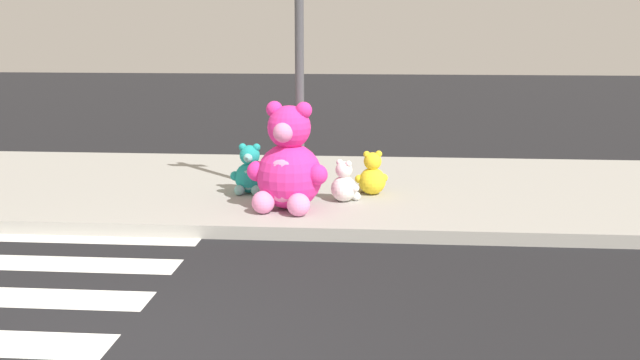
# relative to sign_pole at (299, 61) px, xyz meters

# --- Properties ---
(sidewalk) EXTENTS (28.00, 4.40, 0.15)m
(sidewalk) POSITION_rel_sign_pole_xyz_m (-1.00, 0.80, -1.77)
(sidewalk) COLOR #9E9B93
(sidewalk) RESTS_ON ground_plane
(sign_pole) EXTENTS (0.56, 0.11, 3.20)m
(sign_pole) POSITION_rel_sign_pole_xyz_m (0.00, 0.00, 0.00)
(sign_pole) COLOR #4C4C51
(sign_pole) RESTS_ON sidewalk
(plush_pink_large) EXTENTS (0.96, 0.89, 1.27)m
(plush_pink_large) POSITION_rel_sign_pole_xyz_m (-0.07, -0.59, -1.19)
(plush_pink_large) COLOR #F22D93
(plush_pink_large) RESTS_ON sidewalk
(plush_yellow) EXTENTS (0.42, 0.40, 0.56)m
(plush_yellow) POSITION_rel_sign_pole_xyz_m (0.89, 0.27, -1.47)
(plush_yellow) COLOR yellow
(plush_yellow) RESTS_ON sidewalk
(plush_teal) EXTENTS (0.50, 0.43, 0.64)m
(plush_teal) POSITION_rel_sign_pole_xyz_m (-0.67, 0.20, -1.44)
(plush_teal) COLOR teal
(plush_teal) RESTS_ON sidewalk
(plush_white) EXTENTS (0.37, 0.37, 0.52)m
(plush_white) POSITION_rel_sign_pole_xyz_m (0.57, -0.14, -1.49)
(plush_white) COLOR white
(plush_white) RESTS_ON sidewalk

